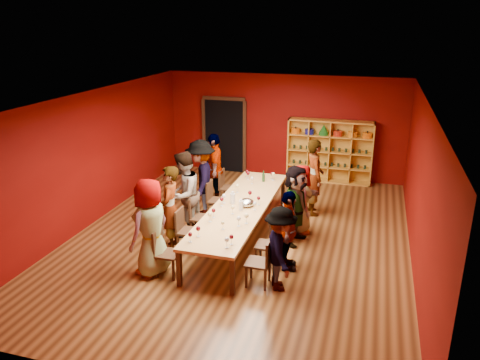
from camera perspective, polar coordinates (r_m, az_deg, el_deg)
name	(u,v)px	position (r m, az deg, el deg)	size (l,w,h in m)	color
room_shell	(241,171)	(9.65, 0.07, 1.05)	(7.10, 9.10, 3.04)	#563116
tasting_table	(241,207)	(9.93, 0.07, -3.35)	(1.10, 4.50, 0.75)	tan
doorway	(225,135)	(14.34, -1.87, 5.49)	(1.40, 0.17, 2.30)	black
shelving_unit	(330,148)	(13.63, 10.88, 3.83)	(2.40, 0.40, 1.80)	gold
chair_person_left_0	(164,250)	(8.72, -9.27, -8.42)	(0.42, 0.42, 0.89)	black
person_left_0	(150,227)	(8.64, -10.87, -5.70)	(0.90, 0.49, 1.83)	#141638
chair_person_left_1	(185,228)	(9.53, -6.73, -5.83)	(0.42, 0.42, 0.89)	black
person_left_1	(170,209)	(9.49, -8.55, -3.46)	(0.64, 0.47, 1.77)	#4C4C51
chair_person_left_2	(198,215)	(10.13, -5.17, -4.22)	(0.42, 0.42, 0.89)	black
person_left_2	(184,194)	(10.07, -6.90, -1.73)	(0.91, 0.50, 1.86)	#16183D
chair_person_left_3	(214,198)	(11.03, -3.20, -2.17)	(0.42, 0.42, 0.89)	black
person_left_3	(201,179)	(10.99, -4.79, 0.13)	(1.20, 0.50, 1.86)	#131A36
chair_person_left_4	(226,185)	(11.83, -1.75, -0.65)	(0.42, 0.42, 0.89)	black
person_left_4	(215,169)	(11.79, -3.12, 1.37)	(1.06, 0.48, 1.81)	beige
chair_person_right_0	(263,260)	(8.29, 2.79, -9.72)	(0.42, 0.42, 0.89)	black
person_right_0	(280,249)	(8.11, 4.93, -8.36)	(0.98, 0.40, 1.51)	#C78590
chair_person_right_1	(272,243)	(8.89, 3.87, -7.62)	(0.42, 0.42, 0.89)	black
person_right_1	(288,231)	(8.72, 5.83, -6.20)	(0.91, 0.41, 1.55)	#5B8CBB
chair_person_right_2	(284,219)	(9.91, 5.33, -4.75)	(0.42, 0.42, 0.89)	black
person_right_2	(296,205)	(9.74, 6.80, -3.01)	(1.57, 0.45, 1.69)	#C98691
chair_person_right_3	(288,209)	(10.40, 5.91, -3.59)	(0.42, 0.42, 0.89)	black
person_right_3	(301,199)	(10.26, 7.39, -2.32)	(0.75, 0.41, 1.54)	silver
chair_person_right_4	(297,192)	(11.44, 6.97, -1.49)	(0.42, 0.42, 0.89)	black
person_right_4	(314,177)	(11.25, 9.05, 0.36)	(0.67, 0.49, 1.85)	silver
wine_glass_0	(231,237)	(8.18, -1.07, -7.01)	(0.08, 0.08, 0.19)	silver
wine_glass_1	(248,174)	(11.43, 0.99, 0.79)	(0.08, 0.08, 0.21)	silver
wine_glass_2	(246,216)	(8.98, 0.79, -4.43)	(0.09, 0.09, 0.22)	silver
wine_glass_3	(273,175)	(11.39, 4.09, 0.67)	(0.08, 0.08, 0.20)	silver
wine_glass_4	(222,200)	(9.82, -2.24, -2.40)	(0.08, 0.08, 0.20)	silver
wine_glass_5	(198,229)	(8.49, -5.13, -5.98)	(0.08, 0.08, 0.21)	silver
wine_glass_6	(259,199)	(9.89, 2.27, -2.27)	(0.08, 0.08, 0.19)	silver
wine_glass_7	(227,240)	(8.06, -1.62, -7.33)	(0.08, 0.08, 0.21)	silver
wine_glass_8	(224,197)	(9.96, -1.97, -2.03)	(0.08, 0.08, 0.21)	silver
wine_glass_9	(255,204)	(9.62, 1.83, -2.92)	(0.08, 0.08, 0.19)	silver
wine_glass_10	(272,174)	(11.46, 3.92, 0.73)	(0.08, 0.08, 0.19)	silver
wine_glass_11	(190,235)	(8.31, -6.10, -6.67)	(0.08, 0.08, 0.19)	silver
wine_glass_12	(214,211)	(9.26, -3.24, -3.78)	(0.08, 0.08, 0.20)	silver
wine_glass_13	(233,208)	(9.41, -0.92, -3.39)	(0.08, 0.08, 0.19)	silver
wine_glass_14	(223,223)	(8.75, -2.11, -5.28)	(0.07, 0.07, 0.18)	silver
wine_glass_15	(247,172)	(11.57, 0.86, 0.99)	(0.08, 0.08, 0.20)	silver
wine_glass_16	(239,219)	(8.86, -0.16, -4.76)	(0.09, 0.09, 0.21)	silver
wine_glass_17	(210,215)	(9.07, -3.69, -4.23)	(0.08, 0.08, 0.21)	silver
wine_glass_18	(252,179)	(11.13, 1.48, 0.17)	(0.07, 0.07, 0.18)	silver
wine_glass_19	(237,186)	(10.56, -0.34, -0.79)	(0.08, 0.08, 0.20)	silver
wine_glass_20	(250,193)	(10.14, 1.23, -1.61)	(0.09, 0.09, 0.22)	silver
spittoon_bowl	(247,203)	(9.83, 0.80, -2.78)	(0.32, 0.32, 0.18)	#ADAFB4
carafe_a	(233,198)	(9.95, -0.90, -2.23)	(0.13, 0.13, 0.27)	silver
carafe_b	(241,205)	(9.61, 0.12, -3.10)	(0.12, 0.12, 0.24)	silver
wine_bottle	(263,177)	(11.31, 2.88, 0.33)	(0.08, 0.08, 0.27)	#143719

